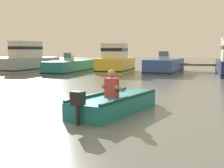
{
  "coord_description": "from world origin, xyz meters",
  "views": [
    {
      "loc": [
        3.72,
        -7.35,
        1.71
      ],
      "look_at": [
        0.69,
        2.49,
        0.55
      ],
      "focal_mm": 48.33,
      "sensor_mm": 36.0,
      "label": 1
    }
  ],
  "objects_px": {
    "moored_boat_teal": "(72,67)",
    "moored_boat_grey": "(29,60)",
    "rowboat_with_person": "(116,103)",
    "moored_boat_blue": "(165,66)",
    "moored_boat_yellow": "(116,61)"
  },
  "relations": [
    {
      "from": "moored_boat_grey",
      "to": "moored_boat_blue",
      "type": "distance_m",
      "value": 11.07
    },
    {
      "from": "moored_boat_grey",
      "to": "rowboat_with_person",
      "type": "bearing_deg",
      "value": -50.28
    },
    {
      "from": "moored_boat_blue",
      "to": "moored_boat_teal",
      "type": "bearing_deg",
      "value": -164.03
    },
    {
      "from": "moored_boat_grey",
      "to": "moored_boat_teal",
      "type": "relative_size",
      "value": 1.02
    },
    {
      "from": "moored_boat_yellow",
      "to": "moored_boat_blue",
      "type": "height_order",
      "value": "moored_boat_yellow"
    },
    {
      "from": "moored_boat_blue",
      "to": "moored_boat_grey",
      "type": "bearing_deg",
      "value": -173.64
    },
    {
      "from": "moored_boat_teal",
      "to": "moored_boat_grey",
      "type": "bearing_deg",
      "value": 170.02
    },
    {
      "from": "moored_boat_grey",
      "to": "moored_boat_yellow",
      "type": "height_order",
      "value": "moored_boat_grey"
    },
    {
      "from": "rowboat_with_person",
      "to": "moored_boat_teal",
      "type": "xyz_separation_m",
      "value": [
        -7.38,
        13.15,
        0.19
      ]
    },
    {
      "from": "moored_boat_yellow",
      "to": "moored_boat_grey",
      "type": "bearing_deg",
      "value": -174.33
    },
    {
      "from": "moored_boat_grey",
      "to": "moored_boat_blue",
      "type": "xyz_separation_m",
      "value": [
        10.99,
        1.23,
        -0.4
      ]
    },
    {
      "from": "moored_boat_teal",
      "to": "moored_boat_blue",
      "type": "xyz_separation_m",
      "value": [
        6.84,
        1.96,
        0.06
      ]
    },
    {
      "from": "rowboat_with_person",
      "to": "moored_boat_blue",
      "type": "distance_m",
      "value": 15.12
    },
    {
      "from": "moored_boat_yellow",
      "to": "moored_boat_blue",
      "type": "xyz_separation_m",
      "value": [
        3.76,
        0.51,
        -0.33
      ]
    },
    {
      "from": "moored_boat_grey",
      "to": "moored_boat_blue",
      "type": "height_order",
      "value": "moored_boat_grey"
    }
  ]
}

